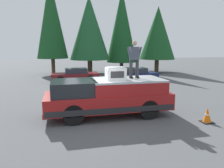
# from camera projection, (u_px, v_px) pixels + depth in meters

# --- Properties ---
(ground_plane) EXTENTS (90.00, 90.00, 0.00)m
(ground_plane) POSITION_uv_depth(u_px,v_px,m) (94.00, 119.00, 9.46)
(ground_plane) COLOR #4C4F51
(pickup_truck) EXTENTS (2.01, 5.54, 1.65)m
(pickup_truck) POSITION_uv_depth(u_px,v_px,m) (108.00, 97.00, 9.83)
(pickup_truck) COLOR maroon
(pickup_truck) RESTS_ON ground
(compressor_unit) EXTENTS (0.65, 0.84, 0.56)m
(compressor_unit) POSITION_uv_depth(u_px,v_px,m) (116.00, 73.00, 9.60)
(compressor_unit) COLOR silver
(compressor_unit) RESTS_ON pickup_truck
(person_on_truck_bed) EXTENTS (0.29, 0.72, 1.69)m
(person_on_truck_bed) POSITION_uv_depth(u_px,v_px,m) (134.00, 58.00, 9.98)
(person_on_truck_bed) COLOR #333338
(person_on_truck_bed) RESTS_ON pickup_truck
(parked_car_navy) EXTENTS (1.64, 4.10, 1.16)m
(parked_car_navy) POSITION_uv_depth(u_px,v_px,m) (135.00, 74.00, 20.01)
(parked_car_navy) COLOR navy
(parked_car_navy) RESTS_ON ground
(parked_car_maroon) EXTENTS (1.64, 4.10, 1.16)m
(parked_car_maroon) POSITION_uv_depth(u_px,v_px,m) (75.00, 75.00, 19.53)
(parked_car_maroon) COLOR maroon
(parked_car_maroon) RESTS_ON ground
(traffic_cone) EXTENTS (0.47, 0.47, 0.62)m
(traffic_cone) POSITION_uv_depth(u_px,v_px,m) (207.00, 116.00, 9.01)
(traffic_cone) COLOR black
(traffic_cone) RESTS_ON ground
(conifer_far_left) EXTENTS (4.22, 4.22, 7.69)m
(conifer_far_left) POSITION_uv_depth(u_px,v_px,m) (158.00, 33.00, 26.09)
(conifer_far_left) COLOR #4C3826
(conifer_far_left) RESTS_ON ground
(conifer_left) EXTENTS (3.69, 3.69, 9.84)m
(conifer_left) POSITION_uv_depth(u_px,v_px,m) (122.00, 26.00, 26.48)
(conifer_left) COLOR #4C3826
(conifer_left) RESTS_ON ground
(conifer_center_left) EXTENTS (4.46, 4.46, 8.57)m
(conifer_center_left) POSITION_uv_depth(u_px,v_px,m) (89.00, 28.00, 24.44)
(conifer_center_left) COLOR #4C3826
(conifer_center_left) RESTS_ON ground
(conifer_center_right) EXTENTS (3.31, 3.31, 10.25)m
(conifer_center_right) POSITION_uv_depth(u_px,v_px,m) (51.00, 18.00, 23.33)
(conifer_center_right) COLOR #4C3826
(conifer_center_right) RESTS_ON ground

